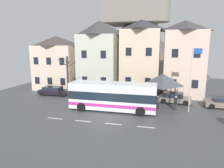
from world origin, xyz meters
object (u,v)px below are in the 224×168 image
townhouse_01 (100,56)px  hilltop_castle (132,45)px  transit_bus (113,97)px  bare_tree_00 (68,78)px  public_bench (147,95)px  townhouse_03 (183,59)px  parked_car_02 (223,103)px  townhouse_02 (141,57)px  flagpole (192,76)px  pedestrian_00 (176,103)px  bus_shelter (162,80)px  pedestrian_01 (158,102)px  parked_car_00 (174,98)px  parked_car_01 (54,91)px  townhouse_00 (57,63)px

townhouse_01 → hilltop_castle: size_ratio=0.28×
transit_bus → bare_tree_00: size_ratio=1.64×
public_bench → bare_tree_00: size_ratio=0.25×
townhouse_03 → public_bench: 7.70m
transit_bus → parked_car_02: transit_bus is taller
townhouse_02 → flagpole: size_ratio=1.59×
townhouse_01 → pedestrian_00: (11.36, -8.16, -4.64)m
hilltop_castle → bare_tree_00: (-3.94, -30.16, -4.51)m
bus_shelter → bare_tree_00: bearing=-174.0°
bus_shelter → pedestrian_01: bearing=-102.9°
parked_car_00 → flagpole: flagpole is taller
bus_shelter → bare_tree_00: (-11.90, -1.24, -0.02)m
parked_car_01 → townhouse_00: bearing=110.0°
townhouse_00 → parked_car_00: bearing=-13.1°
townhouse_03 → parked_car_00: 6.83m
townhouse_00 → parked_car_02: size_ratio=2.25×
townhouse_00 → hilltop_castle: 25.27m
bus_shelter → townhouse_02: bearing=117.4°
townhouse_01 → flagpole: size_ratio=1.59×
townhouse_02 → transit_bus: 10.98m
parked_car_00 → parked_car_02: parked_car_00 is taller
townhouse_00 → pedestrian_00: (18.74, -7.69, -3.51)m
pedestrian_01 → public_bench: bearing=108.3°
pedestrian_01 → parked_car_00: bearing=57.7°
townhouse_00 → bus_shelter: (17.22, -5.63, -1.27)m
transit_bus → parked_car_00: size_ratio=2.33×
bus_shelter → townhouse_00: bearing=161.9°
townhouse_00 → parked_car_01: bearing=-68.8°
bus_shelter → parked_car_02: 7.41m
pedestrian_00 → parked_car_02: bearing=23.9°
townhouse_01 → townhouse_02: size_ratio=1.00×
public_bench → bare_tree_00: bare_tree_00 is taller
bus_shelter → townhouse_03: bearing=64.9°
townhouse_01 → transit_bus: 11.45m
townhouse_02 → bare_tree_00: size_ratio=1.89×
townhouse_02 → parked_car_01: (-12.19, -5.19, -4.91)m
townhouse_01 → townhouse_02: (6.53, 0.31, 0.00)m
transit_bus → bare_tree_00: (-6.58, 2.40, 1.53)m
parked_car_00 → townhouse_03: bearing=81.0°
townhouse_02 → public_bench: 6.62m
hilltop_castle → transit_bus: bearing=-85.4°
townhouse_03 → transit_bus: 13.20m
pedestrian_01 → townhouse_02: bearing=109.1°
parked_car_02 → public_bench: 9.08m
townhouse_03 → bus_shelter: 7.03m
transit_bus → parked_car_01: (-10.20, 4.85, -0.95)m
townhouse_02 → parked_car_01: 14.13m
bus_shelter → pedestrian_01: size_ratio=2.49×
bus_shelter → parked_car_00: 3.20m
townhouse_00 → hilltop_castle: hilltop_castle is taller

